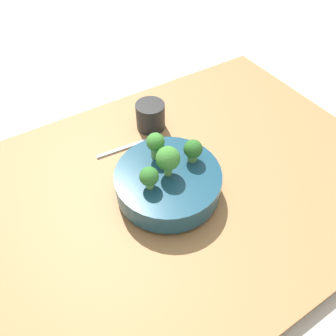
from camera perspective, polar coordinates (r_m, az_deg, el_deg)
The scene contains 9 objects.
ground_plane at distance 0.90m, azimuth 1.66°, elevation -4.03°, with size 6.00×6.00×0.00m, color #ADA89E.
table at distance 0.89m, azimuth 1.69°, elevation -3.32°, with size 1.17×0.84×0.04m.
bowl at distance 0.82m, azimuth 0.00°, elevation -2.43°, with size 0.27×0.27×0.07m.
broccoli_floret_right at distance 0.75m, azimuth -3.31°, elevation -1.56°, with size 0.05×0.05×0.06m.
broccoli_floret_left at distance 0.81m, azimuth 4.37°, elevation 3.18°, with size 0.05×0.05×0.06m.
broccoli_floret_front at distance 0.81m, azimuth -2.18°, elevation 4.25°, with size 0.05×0.05×0.07m.
broccoli_floret_center at distance 0.76m, azimuth 0.00°, elevation 1.57°, with size 0.06×0.06×0.08m.
cup at distance 1.01m, azimuth -3.07°, elevation 9.04°, with size 0.09×0.09×0.08m.
fork at distance 0.97m, azimuth -7.61°, elevation 3.48°, with size 0.17×0.02×0.01m.
Camera 1 is at (0.31, 0.46, 0.71)m, focal length 35.00 mm.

